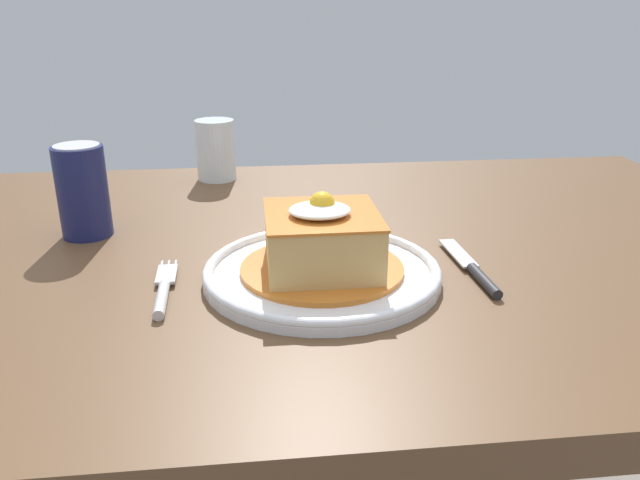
{
  "coord_description": "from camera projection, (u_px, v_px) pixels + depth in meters",
  "views": [
    {
      "loc": [
        -0.09,
        -0.76,
        1.04
      ],
      "look_at": [
        -0.01,
        -0.1,
        0.78
      ],
      "focal_mm": 34.95,
      "sensor_mm": 36.0,
      "label": 1
    }
  ],
  "objects": [
    {
      "name": "dining_table",
      "position": [
        322.0,
        315.0,
        0.86
      ],
      "size": [
        1.33,
        0.82,
        0.74
      ],
      "color": "brown",
      "rests_on": "ground_plane"
    },
    {
      "name": "main_plate",
      "position": [
        322.0,
        272.0,
        0.71
      ],
      "size": [
        0.27,
        0.27,
        0.02
      ],
      "color": "white",
      "rests_on": "dining_table"
    },
    {
      "name": "sandwich_meal",
      "position": [
        322.0,
        243.0,
        0.7
      ],
      "size": [
        0.19,
        0.19,
        0.09
      ],
      "color": "#C66B23",
      "rests_on": "main_plate"
    },
    {
      "name": "fork",
      "position": [
        163.0,
        291.0,
        0.67
      ],
      "size": [
        0.02,
        0.14,
        0.01
      ],
      "color": "silver",
      "rests_on": "dining_table"
    },
    {
      "name": "knife",
      "position": [
        476.0,
        272.0,
        0.71
      ],
      "size": [
        0.02,
        0.17,
        0.01
      ],
      "color": "#262628",
      "rests_on": "dining_table"
    },
    {
      "name": "soda_can",
      "position": [
        83.0,
        191.0,
        0.82
      ],
      "size": [
        0.07,
        0.07,
        0.12
      ],
      "color": "#191E51",
      "rests_on": "dining_table"
    },
    {
      "name": "drinking_glass",
      "position": [
        216.0,
        154.0,
        1.1
      ],
      "size": [
        0.07,
        0.07,
        0.1
      ],
      "color": "silver",
      "rests_on": "dining_table"
    }
  ]
}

